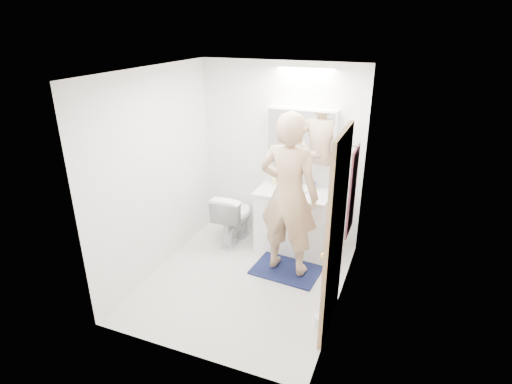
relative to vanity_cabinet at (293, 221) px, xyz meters
The scene contains 23 objects.
floor 1.08m from the vanity_cabinet, 106.54° to the right, with size 2.50×2.50×0.00m, color silver.
ceiling 2.25m from the vanity_cabinet, 106.54° to the right, with size 2.50×2.50×0.00m, color white.
wall_back 0.91m from the vanity_cabinet, 135.17° to the left, with size 2.50×2.50×0.00m, color white.
wall_front 2.38m from the vanity_cabinet, 97.37° to the right, with size 2.50×2.50×0.00m, color white.
wall_left 1.87m from the vanity_cabinet, 145.17° to the right, with size 2.50×2.50×0.00m, color white.
wall_right 1.50m from the vanity_cabinet, 49.87° to the right, with size 2.50×2.50×0.00m, color white.
vanity_cabinet is the anchor object (origin of this frame).
countertop 0.41m from the vanity_cabinet, 90.00° to the right, with size 0.95×0.58×0.04m, color silver.
sink_basin 0.45m from the vanity_cabinet, 90.00° to the left, with size 0.36×0.36×0.03m, color white.
faucet 0.56m from the vanity_cabinet, 90.00° to the left, with size 0.02×0.02×0.16m, color #B9B9BD.
medicine_cabinet 1.13m from the vanity_cabinet, 86.37° to the left, with size 0.88×0.14×0.70m, color white.
mirror_panel 1.12m from the vanity_cabinet, 84.32° to the left, with size 0.84×0.01×0.66m, color silver.
toilet 0.81m from the vanity_cabinet, behind, with size 0.41×0.72×0.73m, color white.
bath_rug 0.70m from the vanity_cabinet, 79.26° to the right, with size 0.80×0.55×0.02m, color #152044.
person 0.86m from the vanity_cabinet, 79.26° to the right, with size 0.70×0.46×1.93m, color tan.
door 1.65m from the vanity_cabinet, 58.90° to the right, with size 0.04×0.80×2.00m, color #A87C54.
door_knob 1.87m from the vanity_cabinet, 64.99° to the right, with size 0.06×0.06×0.06m, color gold.
towel 1.14m from the vanity_cabinet, 27.67° to the right, with size 0.02×0.42×1.00m, color #121137.
towel_hook 1.51m from the vanity_cabinet, 28.07° to the right, with size 0.02×0.02×0.07m, color silver.
soap_bottle_a 0.64m from the vanity_cabinet, 154.73° to the left, with size 0.08×0.08×0.22m, color beige.
soap_bottle_b 0.57m from the vanity_cabinet, 129.88° to the left, with size 0.08×0.08×0.18m, color #528EB0.
toothbrush_cup 0.54m from the vanity_cabinet, 37.84° to the left, with size 0.10×0.10×0.09m, color #3F67BD.
toilet_paper_roll 1.59m from the vanity_cabinet, 62.56° to the right, with size 0.11×0.11×0.10m, color white.
Camera 1 is at (1.63, -3.72, 2.84)m, focal length 28.73 mm.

